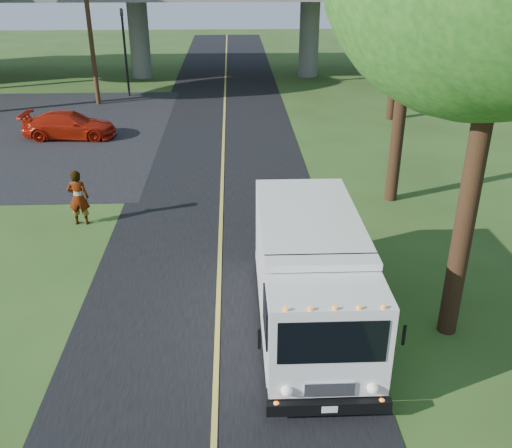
{
  "coord_description": "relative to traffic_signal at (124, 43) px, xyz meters",
  "views": [
    {
      "loc": [
        0.46,
        -10.06,
        8.22
      ],
      "look_at": [
        1.03,
        3.74,
        1.6
      ],
      "focal_mm": 40.0,
      "sensor_mm": 36.0,
      "label": 1
    }
  ],
  "objects": [
    {
      "name": "ground",
      "position": [
        6.0,
        -26.0,
        -3.2
      ],
      "size": [
        120.0,
        120.0,
        0.0
      ],
      "primitive_type": "plane",
      "color": "#2F491A",
      "rests_on": "ground"
    },
    {
      "name": "road",
      "position": [
        6.0,
        -16.0,
        -3.19
      ],
      "size": [
        7.0,
        90.0,
        0.02
      ],
      "primitive_type": "cube",
      "color": "black",
      "rests_on": "ground"
    },
    {
      "name": "parking_lot",
      "position": [
        -5.0,
        -8.0,
        -3.19
      ],
      "size": [
        16.0,
        18.0,
        0.01
      ],
      "primitive_type": "cube",
      "color": "black",
      "rests_on": "ground"
    },
    {
      "name": "lane_line",
      "position": [
        6.0,
        -16.0,
        -3.17
      ],
      "size": [
        0.12,
        90.0,
        0.01
      ],
      "primitive_type": "cube",
      "color": "gold",
      "rests_on": "road"
    },
    {
      "name": "overpass",
      "position": [
        6.0,
        6.0,
        1.36
      ],
      "size": [
        54.0,
        10.0,
        7.3
      ],
      "color": "slate",
      "rests_on": "ground"
    },
    {
      "name": "traffic_signal",
      "position": [
        0.0,
        0.0,
        0.0
      ],
      "size": [
        0.18,
        0.22,
        5.2
      ],
      "color": "black",
      "rests_on": "ground"
    },
    {
      "name": "utility_pole",
      "position": [
        -1.5,
        -2.0,
        1.4
      ],
      "size": [
        1.6,
        0.26,
        9.0
      ],
      "color": "#472D19",
      "rests_on": "ground"
    },
    {
      "name": "step_van",
      "position": [
        8.2,
        -24.71,
        -1.74
      ],
      "size": [
        2.4,
        6.42,
        2.69
      ],
      "rotation": [
        0.0,
        0.0,
        -0.0
      ],
      "color": "white",
      "rests_on": "ground"
    },
    {
      "name": "red_sedan",
      "position": [
        -1.45,
        -8.78,
        -2.56
      ],
      "size": [
        4.46,
        1.95,
        1.28
      ],
      "primitive_type": "imported",
      "rotation": [
        0.0,
        0.0,
        1.53
      ],
      "color": "#AB1C0A",
      "rests_on": "ground"
    },
    {
      "name": "pedestrian",
      "position": [
        1.36,
        -18.63,
        -2.26
      ],
      "size": [
        0.7,
        0.47,
        1.87
      ],
      "primitive_type": "imported",
      "rotation": [
        0.0,
        0.0,
        3.17
      ],
      "color": "gray",
      "rests_on": "ground"
    }
  ]
}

